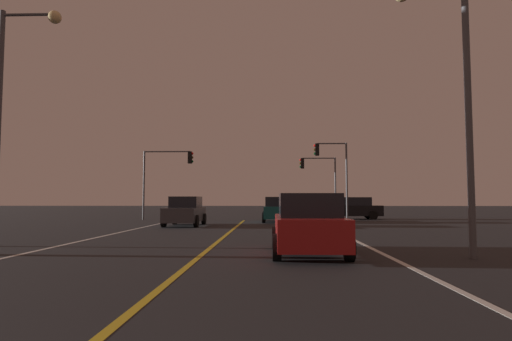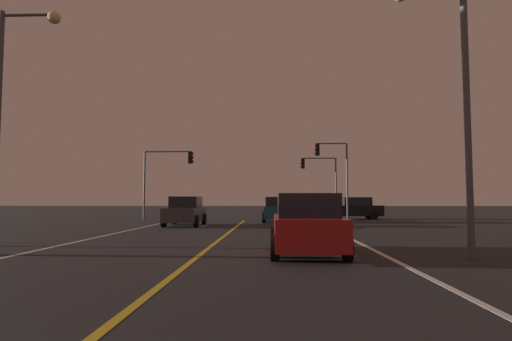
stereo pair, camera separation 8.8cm
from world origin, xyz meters
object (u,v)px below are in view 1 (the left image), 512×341
at_px(car_ahead_far, 277,210).
at_px(street_lamp_right_near, 450,80).
at_px(traffic_light_near_right, 331,163).
at_px(street_lamp_left_mid, 13,95).
at_px(car_crossing_side, 354,209).
at_px(traffic_light_near_left, 168,168).
at_px(car_lead_same_lane, 308,225).
at_px(traffic_light_far_right, 318,173).
at_px(car_oncoming, 185,212).

distance_m(car_ahead_far, street_lamp_right_near, 18.80).
bearing_deg(street_lamp_right_near, traffic_light_near_right, -89.26).
height_order(traffic_light_near_right, street_lamp_left_mid, street_lamp_left_mid).
xyz_separation_m(car_crossing_side, traffic_light_near_left, (-14.13, -1.81, 3.07)).
bearing_deg(street_lamp_left_mid, traffic_light_near_left, 86.84).
bearing_deg(car_crossing_side, car_lead_same_lane, 75.76).
bearing_deg(street_lamp_right_near, traffic_light_far_right, -88.51).
bearing_deg(street_lamp_right_near, car_ahead_far, -76.35).
distance_m(street_lamp_right_near, street_lamp_left_mid, 13.66).
xyz_separation_m(car_ahead_far, street_lamp_left_mid, (-9.10, -15.43, 4.23)).
xyz_separation_m(car_oncoming, street_lamp_left_mid, (-3.66, -11.00, 4.23)).
distance_m(car_ahead_far, traffic_light_near_right, 5.81).
xyz_separation_m(car_ahead_far, traffic_light_near_left, (-8.12, 2.40, 3.07)).
xyz_separation_m(car_lead_same_lane, traffic_light_near_left, (-8.70, 19.58, 3.07)).
bearing_deg(traffic_light_near_left, traffic_light_near_right, 0.00).
distance_m(car_ahead_far, car_crossing_side, 7.34).
height_order(car_oncoming, traffic_light_far_right, traffic_light_far_right).
relative_size(traffic_light_near_right, street_lamp_left_mid, 0.72).
xyz_separation_m(car_oncoming, car_crossing_side, (11.46, 8.64, 0.00)).
bearing_deg(car_lead_same_lane, street_lamp_left_mid, 79.76).
height_order(traffic_light_near_right, street_lamp_right_near, street_lamp_right_near).
bearing_deg(car_lead_same_lane, car_crossing_side, -14.24).
bearing_deg(car_oncoming, car_crossing_side, 127.00).
height_order(car_crossing_side, traffic_light_near_left, traffic_light_near_left).
bearing_deg(traffic_light_near_left, traffic_light_far_right, 25.01).
height_order(car_lead_same_lane, traffic_light_near_right, traffic_light_near_right).
relative_size(car_ahead_far, traffic_light_near_left, 0.83).
relative_size(car_ahead_far, car_lead_same_lane, 1.00).
distance_m(car_oncoming, street_lamp_left_mid, 12.34).
relative_size(traffic_light_near_left, street_lamp_left_mid, 0.65).
relative_size(street_lamp_right_near, street_lamp_left_mid, 0.93).
height_order(car_oncoming, traffic_light_near_left, traffic_light_near_left).
distance_m(car_oncoming, car_lead_same_lane, 14.11).
height_order(car_ahead_far, car_crossing_side, same).
xyz_separation_m(car_oncoming, traffic_light_far_right, (9.11, 12.33, 3.03)).
xyz_separation_m(traffic_light_near_left, traffic_light_far_right, (11.79, 5.50, -0.03)).
relative_size(car_lead_same_lane, street_lamp_left_mid, 0.54).
bearing_deg(street_lamp_left_mid, car_crossing_side, 52.42).
height_order(traffic_light_near_right, traffic_light_far_right, traffic_light_near_right).
height_order(car_crossing_side, street_lamp_right_near, street_lamp_right_near).
height_order(car_ahead_far, car_lead_same_lane, same).
bearing_deg(traffic_light_near_left, car_ahead_far, -16.45).
bearing_deg(car_oncoming, traffic_light_far_right, 143.52).
distance_m(car_lead_same_lane, street_lamp_right_near, 5.46).
relative_size(car_crossing_side, street_lamp_right_near, 0.58).
distance_m(car_oncoming, traffic_light_near_left, 7.95).
relative_size(car_lead_same_lane, car_crossing_side, 1.00).
bearing_deg(car_crossing_side, traffic_light_near_left, 7.30).
distance_m(traffic_light_near_right, street_lamp_left_mid, 22.19).
bearing_deg(car_ahead_far, street_lamp_right_near, -166.35).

